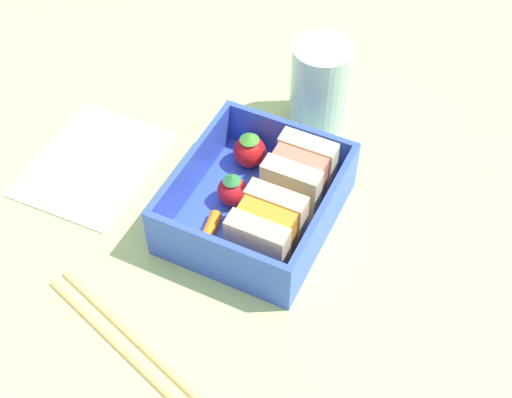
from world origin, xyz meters
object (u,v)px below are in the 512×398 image
Objects in this scene: sandwich_center_left at (267,229)px; chopstick_pair at (134,349)px; strawberry_far_left at (250,151)px; drinking_glass at (320,85)px; sandwich_left at (299,175)px; carrot_stick_far_left at (207,236)px; strawberry_left at (234,187)px; folded_napkin at (93,163)px.

sandwich_center_left is 14.69cm from chopstick_pair.
strawberry_far_left is (-8.47, -5.76, -0.89)cm from sandwich_center_left.
chopstick_pair is 2.15× the size of drinking_glass.
chopstick_pair is (20.11, -5.50, -3.44)cm from sandwich_left.
carrot_stick_far_left is (8.44, -5.08, -2.04)cm from sandwich_left.
sandwich_left is 1.64× the size of strawberry_left.
strawberry_far_left is 0.41× the size of drinking_glass.
sandwich_left and sandwich_center_left have the same top height.
drinking_glass reaches higher than folded_napkin.
strawberry_far_left is (-1.54, -5.76, -0.89)cm from sandwich_left.
drinking_glass is (-31.51, 2.84, 4.26)cm from chopstick_pair.
strawberry_far_left is 15.75cm from folded_napkin.
folded_napkin is at bearing -47.98° from drinking_glass.
strawberry_left reaches higher than chopstick_pair.
sandwich_left is at bearing 148.96° from carrot_stick_far_left.
carrot_stick_far_left is at bearing 177.94° from chopstick_pair.
chopstick_pair is 21.51cm from folded_napkin.
sandwich_center_left reaches higher than strawberry_left.
strawberry_far_left is 1.11× the size of strawberry_left.
drinking_glass reaches higher than strawberry_far_left.
carrot_stick_far_left is 20.19cm from drinking_glass.
sandwich_left is at bearing 102.16° from folded_napkin.
strawberry_far_left is at bearing 112.26° from folded_napkin.
carrot_stick_far_left is at bearing -0.16° from strawberry_left.
sandwich_left is 1.07× the size of carrot_stick_far_left.
strawberry_left is 0.17× the size of chopstick_pair.
sandwich_left is 1.00× the size of sandwich_center_left.
sandwich_left reaches higher than strawberry_left.
sandwich_left is at bearing 74.98° from strawberry_far_left.
carrot_stick_far_left reaches higher than chopstick_pair.
sandwich_center_left is 20.59cm from folded_napkin.
sandwich_center_left is at bearing 82.64° from folded_napkin.
strawberry_left is 15.31cm from folded_napkin.
sandwich_center_left is at bearing 157.36° from chopstick_pair.
drinking_glass is at bearing 132.02° from folded_napkin.
sandwich_center_left reaches higher than strawberry_far_left.
chopstick_pair is at bearing -2.06° from carrot_stick_far_left.
sandwich_left is 20.88cm from folded_napkin.
strawberry_far_left is 21.81cm from chopstick_pair.
strawberry_far_left is at bearing -105.02° from sandwich_left.
sandwich_center_left reaches higher than chopstick_pair.
drinking_glass is at bearing -171.75° from sandwich_center_left.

